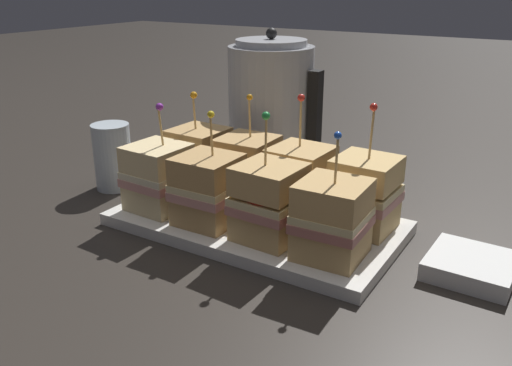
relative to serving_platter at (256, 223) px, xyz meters
The scene contains 13 objects.
ground_plane 0.01m from the serving_platter, ahead, with size 6.00×6.00×0.00m, color #2D2823.
serving_platter is the anchor object (origin of this frame).
sandwich_front_far_left 0.17m from the serving_platter, 162.83° to the right, with size 0.09×0.09×0.17m.
sandwich_front_center_left 0.09m from the serving_platter, 137.20° to the right, with size 0.09×0.09×0.17m.
sandwich_front_center_right 0.09m from the serving_platter, 43.07° to the right, with size 0.09×0.09×0.18m.
sandwich_front_far_right 0.16m from the serving_platter, 19.03° to the right, with size 0.09×0.09×0.17m.
sandwich_back_far_left 0.16m from the serving_platter, 160.41° to the left, with size 0.09×0.09×0.17m.
sandwich_back_center_left 0.09m from the serving_platter, 133.09° to the left, with size 0.09×0.09×0.17m.
sandwich_back_center_right 0.09m from the serving_platter, 43.43° to the left, with size 0.09×0.09×0.18m.
sandwich_back_far_right 0.17m from the serving_platter, 18.83° to the left, with size 0.09×0.09×0.18m.
kettle_steel 0.28m from the serving_platter, 115.28° to the left, with size 0.18×0.16×0.27m.
drinking_glass 0.31m from the serving_platter, behind, with size 0.07×0.07×0.12m.
napkin_stack 0.31m from the serving_platter, ahead, with size 0.11×0.11×0.02m.
Camera 1 is at (0.39, -0.63, 0.36)m, focal length 38.00 mm.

